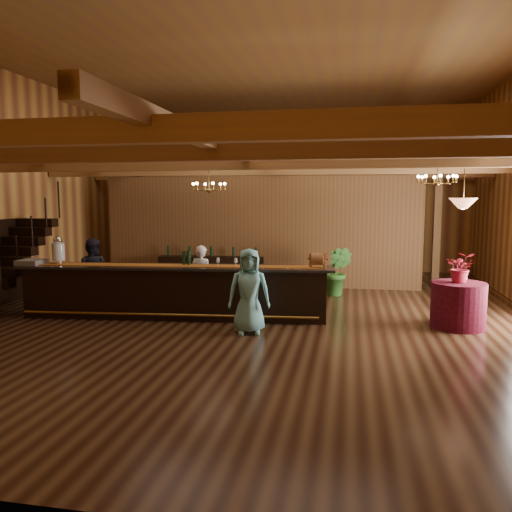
% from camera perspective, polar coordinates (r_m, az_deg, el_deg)
% --- Properties ---
extents(floor, '(14.00, 14.00, 0.00)m').
position_cam_1_polar(floor, '(10.92, -0.49, -6.58)').
color(floor, '#4B321E').
rests_on(floor, ground).
extents(ceiling, '(14.00, 14.00, 0.00)m').
position_cam_1_polar(ceiling, '(11.04, -0.52, 22.43)').
color(ceiling, brown).
rests_on(ceiling, wall_back).
extents(wall_back, '(12.00, 0.10, 5.50)m').
position_cam_1_polar(wall_back, '(17.55, 3.97, 7.50)').
color(wall_back, '#C1893A').
rests_on(wall_back, floor).
extents(wall_front, '(12.00, 0.10, 5.50)m').
position_cam_1_polar(wall_front, '(4.00, -20.65, 9.66)').
color(wall_front, '#C1893A').
rests_on(wall_front, floor).
extents(wall_left, '(0.10, 14.00, 5.50)m').
position_cam_1_polar(wall_left, '(13.18, -27.25, 7.02)').
color(wall_left, '#C1893A').
rests_on(wall_left, floor).
extents(beam_grid, '(11.90, 13.90, 0.39)m').
position_cam_1_polar(beam_grid, '(11.15, 0.01, 10.47)').
color(beam_grid, '#A17033').
rests_on(beam_grid, wall_left).
extents(support_posts, '(9.20, 10.20, 3.20)m').
position_cam_1_polar(support_posts, '(10.18, -1.05, 1.58)').
color(support_posts, '#A17033').
rests_on(support_posts, floor).
extents(partition_wall, '(9.00, 0.18, 3.10)m').
position_cam_1_polar(partition_wall, '(14.19, 0.26, 2.84)').
color(partition_wall, brown).
rests_on(partition_wall, floor).
extents(staircase, '(1.00, 2.80, 2.00)m').
position_cam_1_polar(staircase, '(12.35, -26.90, -1.04)').
color(staircase, black).
rests_on(staircase, floor).
extents(backroom_boxes, '(4.10, 0.60, 1.10)m').
position_cam_1_polar(backroom_boxes, '(16.22, 2.26, -0.30)').
color(backroom_boxes, black).
rests_on(backroom_boxes, floor).
extents(tasting_bar, '(6.64, 1.45, 1.11)m').
position_cam_1_polar(tasting_bar, '(10.58, -9.30, -4.01)').
color(tasting_bar, black).
rests_on(tasting_bar, floor).
extents(beverage_dispenser, '(0.26, 0.26, 0.60)m').
position_cam_1_polar(beverage_dispenser, '(11.41, -21.67, 0.58)').
color(beverage_dispenser, silver).
rests_on(beverage_dispenser, tasting_bar).
extents(glass_rack_tray, '(0.50, 0.50, 0.10)m').
position_cam_1_polar(glass_rack_tray, '(11.60, -24.25, -0.62)').
color(glass_rack_tray, gray).
rests_on(glass_rack_tray, tasting_bar).
extents(raffle_drum, '(0.34, 0.24, 0.30)m').
position_cam_1_polar(raffle_drum, '(10.09, 7.06, -0.37)').
color(raffle_drum, '#9B5829').
rests_on(raffle_drum, tasting_bar).
extents(bar_bottle_0, '(0.07, 0.07, 0.30)m').
position_cam_1_polar(bar_bottle_0, '(10.56, -8.24, -0.22)').
color(bar_bottle_0, black).
rests_on(bar_bottle_0, tasting_bar).
extents(bar_bottle_1, '(0.07, 0.07, 0.30)m').
position_cam_1_polar(bar_bottle_1, '(10.53, -7.72, -0.23)').
color(bar_bottle_1, black).
rests_on(bar_bottle_1, tasting_bar).
extents(bar_bottle_2, '(0.07, 0.07, 0.30)m').
position_cam_1_polar(bar_bottle_2, '(10.53, -7.69, -0.23)').
color(bar_bottle_2, black).
rests_on(bar_bottle_2, tasting_bar).
extents(backbar_shelf, '(3.01, 0.81, 0.84)m').
position_cam_1_polar(backbar_shelf, '(14.32, -5.10, -1.70)').
color(backbar_shelf, black).
rests_on(backbar_shelf, floor).
extents(round_table, '(1.02, 1.02, 0.88)m').
position_cam_1_polar(round_table, '(10.44, 22.10, -5.22)').
color(round_table, maroon).
rests_on(round_table, floor).
extents(chandelier_left, '(0.80, 0.80, 0.58)m').
position_cam_1_polar(chandelier_left, '(11.86, -5.40, 7.95)').
color(chandelier_left, olive).
rests_on(chandelier_left, beam_grid).
extents(chandelier_right, '(0.80, 0.80, 0.46)m').
position_cam_1_polar(chandelier_right, '(11.25, 20.00, 8.26)').
color(chandelier_right, olive).
rests_on(chandelier_right, beam_grid).
extents(pendant_lamp, '(0.52, 0.52, 0.90)m').
position_cam_1_polar(pendant_lamp, '(10.23, 22.59, 5.59)').
color(pendant_lamp, olive).
rests_on(pendant_lamp, beam_grid).
extents(bartender, '(0.58, 0.43, 1.46)m').
position_cam_1_polar(bartender, '(11.19, -6.25, -2.48)').
color(bartender, white).
rests_on(bartender, floor).
extents(staff_second, '(0.86, 0.72, 1.58)m').
position_cam_1_polar(staff_second, '(12.08, -18.22, -1.81)').
color(staff_second, black).
rests_on(staff_second, floor).
extents(guest, '(0.86, 0.65, 1.58)m').
position_cam_1_polar(guest, '(9.22, -0.80, -4.04)').
color(guest, '#73C7CC').
rests_on(guest, floor).
extents(floor_plant, '(0.83, 0.73, 1.27)m').
position_cam_1_polar(floor_plant, '(12.89, 9.31, -1.74)').
color(floor_plant, '#347127').
rests_on(floor_plant, floor).
extents(table_flowers, '(0.60, 0.54, 0.59)m').
position_cam_1_polar(table_flowers, '(10.32, 22.38, -1.21)').
color(table_flowers, '#A91C31').
rests_on(table_flowers, round_table).
extents(table_vase, '(0.21, 0.21, 0.32)m').
position_cam_1_polar(table_vase, '(10.35, 22.50, -1.96)').
color(table_vase, olive).
rests_on(table_vase, round_table).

